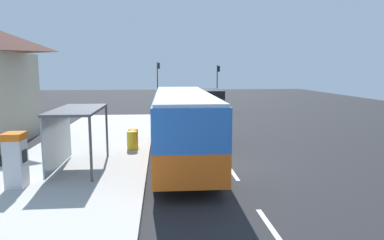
% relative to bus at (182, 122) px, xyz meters
% --- Properties ---
extents(ground_plane, '(56.00, 92.00, 0.04)m').
position_rel_bus_xyz_m(ground_plane, '(1.71, 12.89, -1.86)').
color(ground_plane, '#262628').
extents(sidewalk_platform, '(6.20, 30.00, 0.18)m').
position_rel_bus_xyz_m(sidewalk_platform, '(-4.69, 0.89, -1.75)').
color(sidewalk_platform, beige).
rests_on(sidewalk_platform, ground).
extents(lane_stripe_seg_0, '(0.16, 2.20, 0.01)m').
position_rel_bus_xyz_m(lane_stripe_seg_0, '(1.96, -7.11, -1.84)').
color(lane_stripe_seg_0, silver).
rests_on(lane_stripe_seg_0, ground).
extents(lane_stripe_seg_1, '(0.16, 2.20, 0.01)m').
position_rel_bus_xyz_m(lane_stripe_seg_1, '(1.96, -2.11, -1.84)').
color(lane_stripe_seg_1, silver).
rests_on(lane_stripe_seg_1, ground).
extents(lane_stripe_seg_2, '(0.16, 2.20, 0.01)m').
position_rel_bus_xyz_m(lane_stripe_seg_2, '(1.96, 2.89, -1.84)').
color(lane_stripe_seg_2, silver).
rests_on(lane_stripe_seg_2, ground).
extents(lane_stripe_seg_3, '(0.16, 2.20, 0.01)m').
position_rel_bus_xyz_m(lane_stripe_seg_3, '(1.96, 7.89, -1.84)').
color(lane_stripe_seg_3, silver).
rests_on(lane_stripe_seg_3, ground).
extents(lane_stripe_seg_4, '(0.16, 2.20, 0.01)m').
position_rel_bus_xyz_m(lane_stripe_seg_4, '(1.96, 12.89, -1.84)').
color(lane_stripe_seg_4, silver).
rests_on(lane_stripe_seg_4, ground).
extents(lane_stripe_seg_5, '(0.16, 2.20, 0.01)m').
position_rel_bus_xyz_m(lane_stripe_seg_5, '(1.96, 17.89, -1.84)').
color(lane_stripe_seg_5, silver).
rests_on(lane_stripe_seg_5, ground).
extents(lane_stripe_seg_6, '(0.16, 2.20, 0.01)m').
position_rel_bus_xyz_m(lane_stripe_seg_6, '(1.96, 22.89, -1.84)').
color(lane_stripe_seg_6, silver).
rests_on(lane_stripe_seg_6, ground).
extents(lane_stripe_seg_7, '(0.16, 2.20, 0.01)m').
position_rel_bus_xyz_m(lane_stripe_seg_7, '(1.96, 27.89, -1.84)').
color(lane_stripe_seg_7, silver).
rests_on(lane_stripe_seg_7, ground).
extents(bus, '(2.63, 11.03, 3.21)m').
position_rel_bus_xyz_m(bus, '(0.00, 0.00, 0.00)').
color(bus, orange).
rests_on(bus, ground).
extents(white_van, '(2.07, 5.22, 2.30)m').
position_rel_bus_xyz_m(white_van, '(3.91, 18.20, -0.50)').
color(white_van, black).
rests_on(white_van, ground).
extents(sedan_near, '(1.91, 4.44, 1.52)m').
position_rel_bus_xyz_m(sedan_near, '(4.01, 37.07, -1.05)').
color(sedan_near, navy).
rests_on(sedan_near, ground).
extents(ticket_machine, '(0.66, 0.76, 1.94)m').
position_rel_bus_xyz_m(ticket_machine, '(-6.01, -3.74, -0.67)').
color(ticket_machine, silver).
rests_on(ticket_machine, sidewalk_platform).
extents(recycling_bin_yellow, '(0.52, 0.52, 0.95)m').
position_rel_bus_xyz_m(recycling_bin_yellow, '(-2.49, 1.79, -1.19)').
color(recycling_bin_yellow, yellow).
rests_on(recycling_bin_yellow, sidewalk_platform).
extents(recycling_bin_orange, '(0.52, 0.52, 0.95)m').
position_rel_bus_xyz_m(recycling_bin_orange, '(-2.49, 2.49, -1.19)').
color(recycling_bin_orange, orange).
rests_on(recycling_bin_orange, sidewalk_platform).
extents(traffic_light_near_side, '(0.49, 0.28, 4.86)m').
position_rel_bus_xyz_m(traffic_light_near_side, '(7.21, 34.03, 1.40)').
color(traffic_light_near_side, '#2D2D2D').
rests_on(traffic_light_near_side, ground).
extents(traffic_light_far_side, '(0.49, 0.28, 5.29)m').
position_rel_bus_xyz_m(traffic_light_far_side, '(-1.39, 34.83, 1.66)').
color(traffic_light_far_side, '#2D2D2D').
rests_on(traffic_light_far_side, ground).
extents(bus_shelter, '(1.80, 4.00, 2.50)m').
position_rel_bus_xyz_m(bus_shelter, '(-4.70, -1.43, 0.25)').
color(bus_shelter, '#4C4C51').
rests_on(bus_shelter, sidewalk_platform).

